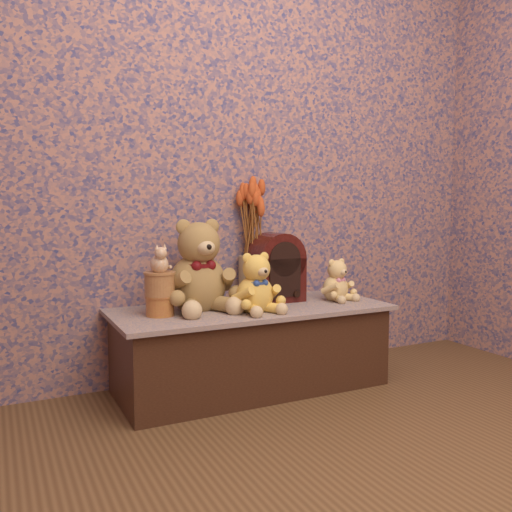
{
  "coord_description": "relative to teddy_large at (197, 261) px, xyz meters",
  "views": [
    {
      "loc": [
        -1.06,
        -0.96,
        0.85
      ],
      "look_at": [
        0.0,
        1.19,
        0.62
      ],
      "focal_mm": 37.83,
      "sensor_mm": 36.0,
      "label": 1
    }
  ],
  "objects": [
    {
      "name": "teddy_small",
      "position": [
        0.69,
        -0.08,
        -0.11
      ],
      "size": [
        0.21,
        0.24,
        0.22
      ],
      "primitive_type": null,
      "rotation": [
        0.0,
        0.0,
        0.2
      ],
      "color": "#DBB868",
      "rests_on": "display_shelf"
    },
    {
      "name": "ceramic_vase",
      "position": [
        0.33,
        0.13,
        -0.11
      ],
      "size": [
        0.17,
        0.17,
        0.22
      ],
      "primitive_type": "cylinder",
      "rotation": [
        0.0,
        0.0,
        0.4
      ],
      "color": "tan",
      "rests_on": "display_shelf"
    },
    {
      "name": "cathedral_radio",
      "position": [
        0.42,
        0.04,
        -0.05
      ],
      "size": [
        0.24,
        0.18,
        0.33
      ],
      "primitive_type": null,
      "rotation": [
        0.0,
        0.0,
        -0.0
      ],
      "color": "black",
      "rests_on": "display_shelf"
    },
    {
      "name": "display_shelf",
      "position": [
        0.24,
        -0.06,
        -0.41
      ],
      "size": [
        1.27,
        0.54,
        0.38
      ],
      "primitive_type": "cube",
      "color": "#3C4C7C",
      "rests_on": "ground"
    },
    {
      "name": "biscuit_tin_upper",
      "position": [
        -0.19,
        -0.06,
        -0.08
      ],
      "size": [
        0.17,
        0.17,
        0.1
      ],
      "primitive_type": "cylinder",
      "rotation": [
        0.0,
        0.0,
        0.4
      ],
      "color": "tan",
      "rests_on": "biscuit_tin_lower"
    },
    {
      "name": "teddy_large",
      "position": [
        0.0,
        0.0,
        0.0
      ],
      "size": [
        0.36,
        0.42,
        0.44
      ],
      "primitive_type": null,
      "rotation": [
        0.0,
        0.0,
        0.04
      ],
      "color": "olive",
      "rests_on": "display_shelf"
    },
    {
      "name": "biscuit_tin_lower",
      "position": [
        -0.19,
        -0.06,
        -0.17
      ],
      "size": [
        0.14,
        0.14,
        0.09
      ],
      "primitive_type": "cylinder",
      "rotation": [
        0.0,
        0.0,
        -0.18
      ],
      "color": "gold",
      "rests_on": "display_shelf"
    },
    {
      "name": "dried_stalks",
      "position": [
        0.33,
        0.13,
        0.22
      ],
      "size": [
        0.31,
        0.31,
        0.45
      ],
      "primitive_type": null,
      "rotation": [
        0.0,
        0.0,
        -0.41
      ],
      "color": "#CA4D20",
      "rests_on": "ceramic_vase"
    },
    {
      "name": "cat_figurine",
      "position": [
        -0.19,
        -0.06,
        0.03
      ],
      "size": [
        0.09,
        0.1,
        0.12
      ],
      "primitive_type": null,
      "rotation": [
        0.0,
        0.0,
        -0.05
      ],
      "color": "silver",
      "rests_on": "biscuit_tin_upper"
    },
    {
      "name": "teddy_medium",
      "position": [
        0.21,
        -0.16,
        -0.08
      ],
      "size": [
        0.25,
        0.29,
        0.28
      ],
      "primitive_type": null,
      "rotation": [
        0.0,
        0.0,
        0.1
      ],
      "color": "gold",
      "rests_on": "display_shelf"
    }
  ]
}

